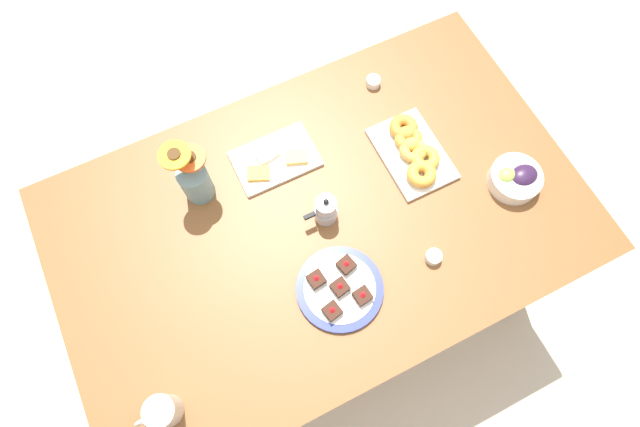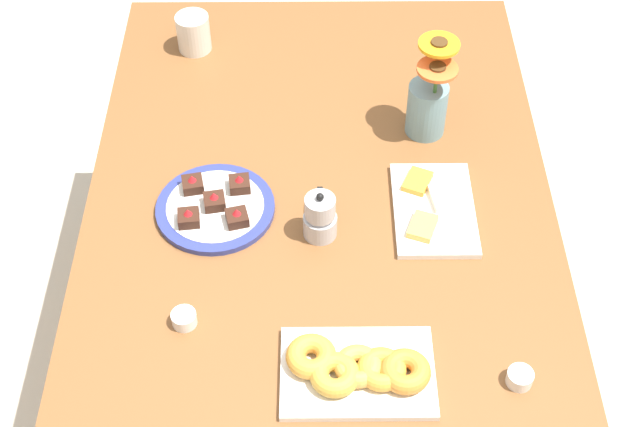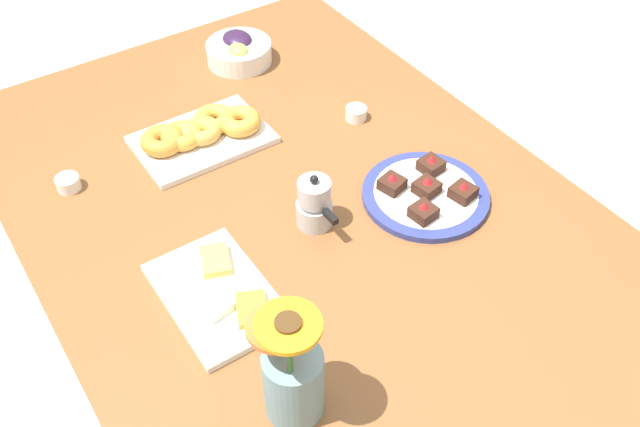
{
  "view_description": "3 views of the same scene",
  "coord_description": "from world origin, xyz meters",
  "px_view_note": "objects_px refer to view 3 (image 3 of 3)",
  "views": [
    {
      "loc": [
        0.24,
        0.48,
        2.16
      ],
      "look_at": [
        0.0,
        0.0,
        0.78
      ],
      "focal_mm": 28.0,
      "sensor_mm": 36.0,
      "label": 1
    },
    {
      "loc": [
        -1.22,
        0.01,
        2.14
      ],
      "look_at": [
        0.0,
        0.0,
        0.78
      ],
      "focal_mm": 50.0,
      "sensor_mm": 36.0,
      "label": 2
    },
    {
      "loc": [
        0.78,
        -0.53,
        1.71
      ],
      "look_at": [
        0.0,
        0.0,
        0.78
      ],
      "focal_mm": 40.0,
      "sensor_mm": 36.0,
      "label": 3
    }
  ],
  "objects_px": {
    "jam_cup_berry": "(356,113)",
    "dessert_plate": "(426,194)",
    "grape_bowl": "(239,50)",
    "cheese_platter": "(219,294)",
    "flower_vase": "(292,377)",
    "moka_pot": "(316,203)",
    "jam_cup_honey": "(68,183)",
    "dining_table": "(320,258)",
    "croissant_platter": "(201,133)"
  },
  "relations": [
    {
      "from": "jam_cup_berry",
      "to": "dessert_plate",
      "type": "xyz_separation_m",
      "value": [
        0.29,
        -0.04,
        -0.0
      ]
    },
    {
      "from": "grape_bowl",
      "to": "cheese_platter",
      "type": "distance_m",
      "value": 0.75
    },
    {
      "from": "jam_cup_berry",
      "to": "flower_vase",
      "type": "bearing_deg",
      "value": -43.29
    },
    {
      "from": "flower_vase",
      "to": "moka_pot",
      "type": "height_order",
      "value": "flower_vase"
    },
    {
      "from": "grape_bowl",
      "to": "flower_vase",
      "type": "distance_m",
      "value": 0.97
    },
    {
      "from": "cheese_platter",
      "to": "jam_cup_berry",
      "type": "bearing_deg",
      "value": 119.58
    },
    {
      "from": "grape_bowl",
      "to": "dessert_plate",
      "type": "height_order",
      "value": "grape_bowl"
    },
    {
      "from": "jam_cup_honey",
      "to": "dining_table",
      "type": "bearing_deg",
      "value": 43.55
    },
    {
      "from": "moka_pot",
      "to": "croissant_platter",
      "type": "bearing_deg",
      "value": -168.77
    },
    {
      "from": "croissant_platter",
      "to": "dessert_plate",
      "type": "bearing_deg",
      "value": 35.09
    },
    {
      "from": "cheese_platter",
      "to": "moka_pot",
      "type": "xyz_separation_m",
      "value": [
        -0.06,
        0.24,
        0.04
      ]
    },
    {
      "from": "cheese_platter",
      "to": "jam_cup_honey",
      "type": "xyz_separation_m",
      "value": [
        -0.42,
        -0.12,
        0.01
      ]
    },
    {
      "from": "dining_table",
      "to": "dessert_plate",
      "type": "bearing_deg",
      "value": 78.27
    },
    {
      "from": "jam_cup_berry",
      "to": "dessert_plate",
      "type": "relative_size",
      "value": 0.19
    },
    {
      "from": "cheese_platter",
      "to": "jam_cup_honey",
      "type": "distance_m",
      "value": 0.43
    },
    {
      "from": "cheese_platter",
      "to": "jam_cup_berry",
      "type": "relative_size",
      "value": 5.42
    },
    {
      "from": "jam_cup_honey",
      "to": "dessert_plate",
      "type": "bearing_deg",
      "value": 53.91
    },
    {
      "from": "flower_vase",
      "to": "jam_cup_honey",
      "type": "bearing_deg",
      "value": -170.44
    },
    {
      "from": "dining_table",
      "to": "moka_pot",
      "type": "bearing_deg",
      "value": 170.18
    },
    {
      "from": "jam_cup_berry",
      "to": "dessert_plate",
      "type": "height_order",
      "value": "dessert_plate"
    },
    {
      "from": "cheese_platter",
      "to": "jam_cup_berry",
      "type": "distance_m",
      "value": 0.57
    },
    {
      "from": "dining_table",
      "to": "cheese_platter",
      "type": "xyz_separation_m",
      "value": [
        0.04,
        -0.24,
        0.1
      ]
    },
    {
      "from": "grape_bowl",
      "to": "jam_cup_honey",
      "type": "relative_size",
      "value": 3.32
    },
    {
      "from": "flower_vase",
      "to": "dining_table",
      "type": "bearing_deg",
      "value": 140.15
    },
    {
      "from": "grape_bowl",
      "to": "croissant_platter",
      "type": "xyz_separation_m",
      "value": [
        0.23,
        -0.22,
        -0.01
      ]
    },
    {
      "from": "dining_table",
      "to": "jam_cup_honey",
      "type": "distance_m",
      "value": 0.53
    },
    {
      "from": "dining_table",
      "to": "croissant_platter",
      "type": "bearing_deg",
      "value": -169.83
    },
    {
      "from": "grape_bowl",
      "to": "croissant_platter",
      "type": "height_order",
      "value": "grape_bowl"
    },
    {
      "from": "dining_table",
      "to": "jam_cup_honey",
      "type": "bearing_deg",
      "value": -136.45
    },
    {
      "from": "grape_bowl",
      "to": "moka_pot",
      "type": "relative_size",
      "value": 1.34
    },
    {
      "from": "grape_bowl",
      "to": "cheese_platter",
      "type": "relative_size",
      "value": 0.61
    },
    {
      "from": "grape_bowl",
      "to": "flower_vase",
      "type": "xyz_separation_m",
      "value": [
        0.89,
        -0.4,
        0.05
      ]
    },
    {
      "from": "jam_cup_berry",
      "to": "flower_vase",
      "type": "distance_m",
      "value": 0.74
    },
    {
      "from": "croissant_platter",
      "to": "grape_bowl",
      "type": "bearing_deg",
      "value": 136.22
    },
    {
      "from": "grape_bowl",
      "to": "flower_vase",
      "type": "height_order",
      "value": "flower_vase"
    },
    {
      "from": "jam_cup_honey",
      "to": "moka_pot",
      "type": "distance_m",
      "value": 0.51
    },
    {
      "from": "cheese_platter",
      "to": "jam_cup_berry",
      "type": "height_order",
      "value": "cheese_platter"
    },
    {
      "from": "moka_pot",
      "to": "dining_table",
      "type": "bearing_deg",
      "value": -9.82
    },
    {
      "from": "dining_table",
      "to": "dessert_plate",
      "type": "height_order",
      "value": "dessert_plate"
    },
    {
      "from": "grape_bowl",
      "to": "moka_pot",
      "type": "bearing_deg",
      "value": -15.03
    },
    {
      "from": "dessert_plate",
      "to": "flower_vase",
      "type": "bearing_deg",
      "value": -62.07
    },
    {
      "from": "croissant_platter",
      "to": "jam_cup_berry",
      "type": "distance_m",
      "value": 0.35
    },
    {
      "from": "dining_table",
      "to": "moka_pot",
      "type": "relative_size",
      "value": 13.45
    },
    {
      "from": "grape_bowl",
      "to": "moka_pot",
      "type": "xyz_separation_m",
      "value": [
        0.57,
        -0.15,
        0.02
      ]
    },
    {
      "from": "dessert_plate",
      "to": "moka_pot",
      "type": "xyz_separation_m",
      "value": [
        -0.06,
        -0.22,
        0.04
      ]
    },
    {
      "from": "dining_table",
      "to": "grape_bowl",
      "type": "distance_m",
      "value": 0.62
    },
    {
      "from": "grape_bowl",
      "to": "jam_cup_honey",
      "type": "bearing_deg",
      "value": -67.06
    },
    {
      "from": "cheese_platter",
      "to": "flower_vase",
      "type": "xyz_separation_m",
      "value": [
        0.25,
        -0.01,
        0.07
      ]
    },
    {
      "from": "grape_bowl",
      "to": "jam_cup_berry",
      "type": "height_order",
      "value": "grape_bowl"
    },
    {
      "from": "flower_vase",
      "to": "moka_pot",
      "type": "distance_m",
      "value": 0.4
    }
  ]
}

